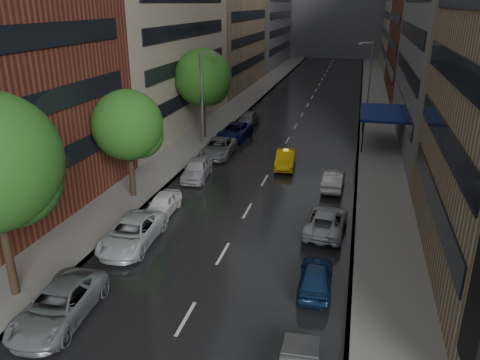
{
  "coord_description": "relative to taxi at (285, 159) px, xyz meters",
  "views": [
    {
      "loc": [
        6.64,
        -12.27,
        13.32
      ],
      "look_at": [
        0.0,
        13.97,
        3.0
      ],
      "focal_mm": 35.0,
      "sensor_mm": 36.0,
      "label": 1
    }
  ],
  "objects": [
    {
      "name": "street_lamp_right",
      "position": [
        6.64,
        19.37,
        4.16
      ],
      "size": [
        1.74,
        0.22,
        9.0
      ],
      "color": "gray",
      "rests_on": "sidewalk_right"
    },
    {
      "name": "tree_mid",
      "position": [
        -9.68,
        -9.32,
        4.63
      ],
      "size": [
        4.92,
        4.92,
        7.84
      ],
      "color": "#382619",
      "rests_on": "ground"
    },
    {
      "name": "road",
      "position": [
        -1.08,
        24.37,
        -0.73
      ],
      "size": [
        14.0,
        140.0,
        0.01
      ],
      "primitive_type": "cube",
      "color": "black",
      "rests_on": "ground"
    },
    {
      "name": "parked_cars_right",
      "position": [
        4.32,
        -13.55,
        -0.04
      ],
      "size": [
        2.64,
        24.37,
        1.41
      ],
      "color": "#B2B9BC",
      "rests_on": "ground"
    },
    {
      "name": "street_lamp_left",
      "position": [
        -8.8,
        4.37,
        4.16
      ],
      "size": [
        1.74,
        0.22,
        9.0
      ],
      "color": "gray",
      "rests_on": "sidewalk_left"
    },
    {
      "name": "awning",
      "position": [
        7.9,
        9.37,
        2.4
      ],
      "size": [
        4.0,
        8.0,
        3.12
      ],
      "color": "navy",
      "rests_on": "sidewalk_right"
    },
    {
      "name": "tree_far",
      "position": [
        -9.68,
        7.07,
        5.51
      ],
      "size": [
        5.72,
        5.72,
        9.12
      ],
      "color": "#382619",
      "rests_on": "ground"
    },
    {
      "name": "parked_cars_left",
      "position": [
        -6.48,
        -4.78,
        0.05
      ],
      "size": [
        2.94,
        41.78,
        1.61
      ],
      "color": "gray",
      "rests_on": "ground"
    },
    {
      "name": "sidewalk_left",
      "position": [
        -10.08,
        24.37,
        -0.66
      ],
      "size": [
        4.0,
        140.0,
        0.15
      ],
      "primitive_type": "cube",
      "color": "gray",
      "rests_on": "ground"
    },
    {
      "name": "taxi",
      "position": [
        0.0,
        0.0,
        0.0
      ],
      "size": [
        1.86,
        4.53,
        1.46
      ],
      "primitive_type": "imported",
      "rotation": [
        0.0,
        0.0,
        0.07
      ],
      "color": "yellow",
      "rests_on": "ground"
    },
    {
      "name": "sidewalk_right",
      "position": [
        7.92,
        24.37,
        -0.66
      ],
      "size": [
        4.0,
        140.0,
        0.15
      ],
      "primitive_type": "cube",
      "color": "gray",
      "rests_on": "ground"
    }
  ]
}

